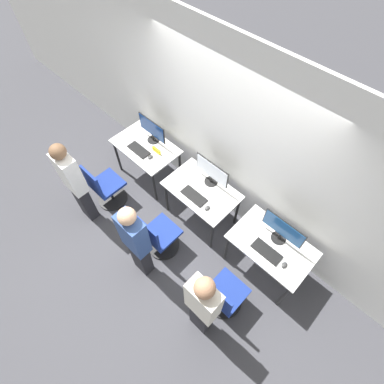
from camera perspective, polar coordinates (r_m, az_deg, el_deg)
The scene contains 21 objects.
ground_plane at distance 4.75m, azimuth -1.13°, elevation -7.07°, with size 20.00×20.00×0.00m, color #3D3D42.
wall_back at distance 3.97m, azimuth 6.73°, elevation 9.84°, with size 12.00×0.05×2.80m.
desk_left at distance 4.89m, azimuth -8.74°, elevation 7.98°, with size 1.04×0.67×0.74m.
monitor_left at distance 4.74m, azimuth -7.62°, elevation 11.70°, with size 0.56×0.19×0.41m.
keyboard_left at distance 4.77m, azimuth -10.11°, elevation 7.91°, with size 0.38×0.17×0.02m.
mouse_left at distance 4.63m, azimuth -7.93°, elevation 6.62°, with size 0.06×0.09×0.03m.
office_chair_left at distance 4.90m, azimuth -16.18°, elevation 0.72°, with size 0.48×0.48×0.90m.
person_left at distance 4.47m, azimuth -21.50°, elevation 1.78°, with size 0.36×0.21×1.59m.
desk_center at distance 4.31m, azimuth 1.85°, elevation -0.23°, with size 1.04×0.67×0.74m.
monitor_center at distance 4.15m, azimuth 3.80°, elevation 3.83°, with size 0.56×0.19×0.41m.
keyboard_center at distance 4.16m, azimuth 0.37°, elevation -0.77°, with size 0.38×0.17×0.02m.
mouse_center at distance 4.05m, azimuth 2.94°, elevation -3.07°, with size 0.06×0.09×0.03m.
office_chair_center at distance 4.30m, azimuth -6.31°, elevation -8.48°, with size 0.48×0.48×0.90m.
person_center at distance 3.78m, azimuth -10.65°, elevation -9.22°, with size 0.36×0.21×1.57m.
desk_right at distance 4.03m, azimuth 14.82°, elevation -10.21°, with size 1.04×0.67×0.74m.
monitor_right at distance 3.81m, azimuth 16.91°, elevation -6.93°, with size 0.56×0.19×0.41m.
keyboard_right at distance 3.88m, azimuth 14.02°, elevation -10.92°, with size 0.38×0.17×0.02m.
mouse_right at distance 3.86m, azimuth 17.19°, elevation -13.14°, with size 0.06×0.09×0.03m.
office_chair_right at distance 4.00m, azimuth 6.05°, elevation -19.11°, with size 0.48×0.48×0.90m.
person_right at distance 3.45m, azimuth 2.03°, elevation -20.77°, with size 0.36×0.21×1.60m.
placard_left at distance 4.68m, azimuth -6.79°, elevation 7.88°, with size 0.16×0.03×0.08m.
Camera 1 is at (1.58, -1.51, 4.21)m, focal length 28.00 mm.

